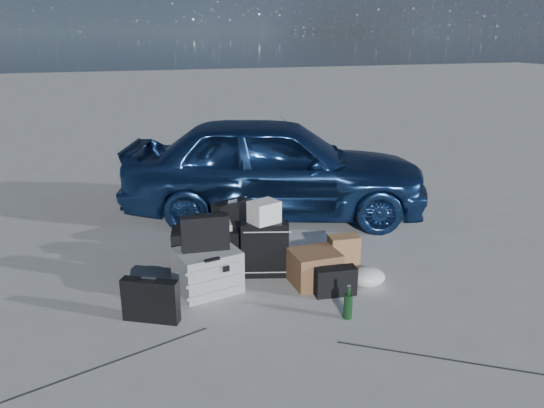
% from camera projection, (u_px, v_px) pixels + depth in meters
% --- Properties ---
extents(ground, '(60.00, 60.00, 0.00)m').
position_uv_depth(ground, '(275.00, 302.00, 4.61)').
color(ground, '#B0B0AB').
rests_on(ground, ground).
extents(car, '(4.04, 2.69, 1.28)m').
position_uv_depth(car, '(275.00, 166.00, 6.64)').
color(car, navy).
rests_on(car, ground).
extents(pelican_case, '(0.61, 0.54, 0.39)m').
position_uv_depth(pelican_case, '(207.00, 270.00, 4.78)').
color(pelican_case, '#9C9FA1').
rests_on(pelican_case, ground).
extents(laptop_bag, '(0.43, 0.15, 0.32)m').
position_uv_depth(laptop_bag, '(205.00, 233.00, 4.68)').
color(laptop_bag, black).
rests_on(laptop_bag, pelican_case).
extents(briefcase, '(0.46, 0.32, 0.36)m').
position_uv_depth(briefcase, '(151.00, 300.00, 4.27)').
color(briefcase, black).
rests_on(briefcase, ground).
extents(suitcase_left, '(0.45, 0.31, 0.55)m').
position_uv_depth(suitcase_left, '(232.00, 226.00, 5.64)').
color(suitcase_left, black).
rests_on(suitcase_left, ground).
extents(suitcase_right, '(0.48, 0.28, 0.54)m').
position_uv_depth(suitcase_right, '(265.00, 249.00, 5.05)').
color(suitcase_right, black).
rests_on(suitcase_right, ground).
extents(white_carton, '(0.31, 0.28, 0.21)m').
position_uv_depth(white_carton, '(264.00, 212.00, 4.94)').
color(white_carton, silver).
rests_on(white_carton, suitcase_right).
extents(duffel_bag, '(0.85, 0.50, 0.40)m').
position_uv_depth(duffel_bag, '(213.00, 247.00, 5.27)').
color(duffel_bag, black).
rests_on(duffel_bag, ground).
extents(flat_box_white, '(0.38, 0.30, 0.06)m').
position_uv_depth(flat_box_white, '(213.00, 225.00, 5.22)').
color(flat_box_white, silver).
rests_on(flat_box_white, duffel_bag).
extents(flat_box_black, '(0.32, 0.24, 0.07)m').
position_uv_depth(flat_box_black, '(211.00, 219.00, 5.19)').
color(flat_box_black, black).
rests_on(flat_box_black, flat_box_white).
extents(kraft_bag, '(0.30, 0.20, 0.38)m').
position_uv_depth(kraft_bag, '(343.00, 254.00, 5.13)').
color(kraft_bag, '#966B41').
rests_on(kraft_bag, ground).
extents(cardboard_box, '(0.43, 0.38, 0.32)m').
position_uv_depth(cardboard_box, '(315.00, 268.00, 4.92)').
color(cardboard_box, '#8C5D3D').
rests_on(cardboard_box, ground).
extents(plastic_bag, '(0.36, 0.32, 0.18)m').
position_uv_depth(plastic_bag, '(368.00, 277.00, 4.89)').
color(plastic_bag, white).
rests_on(plastic_bag, ground).
extents(messenger_bag, '(0.38, 0.18, 0.26)m').
position_uv_depth(messenger_bag, '(335.00, 281.00, 4.71)').
color(messenger_bag, black).
rests_on(messenger_bag, ground).
extents(green_bottle, '(0.08, 0.08, 0.29)m').
position_uv_depth(green_bottle, '(348.00, 302.00, 4.32)').
color(green_bottle, black).
rests_on(green_bottle, ground).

